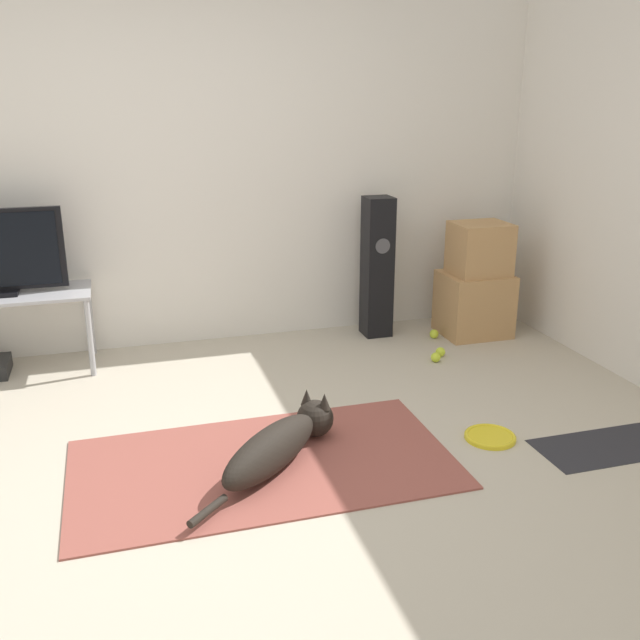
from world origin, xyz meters
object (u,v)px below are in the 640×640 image
(frisbee, at_px, (490,436))
(tennis_ball_by_boxes, at_px, (436,357))
(tennis_ball_near_speaker, at_px, (434,334))
(cardboard_box_upper, at_px, (480,249))
(tennis_ball_loose_on_carpet, at_px, (440,352))
(floor_speaker, at_px, (377,267))
(dog, at_px, (280,443))
(cardboard_box_lower, at_px, (474,304))

(frisbee, relative_size, tennis_ball_by_boxes, 4.07)
(tennis_ball_near_speaker, bearing_deg, cardboard_box_upper, 1.37)
(tennis_ball_loose_on_carpet, bearing_deg, tennis_ball_by_boxes, -131.90)
(frisbee, distance_m, cardboard_box_upper, 1.81)
(cardboard_box_upper, bearing_deg, floor_speaker, 163.92)
(dog, bearing_deg, tennis_ball_near_speaker, 44.31)
(tennis_ball_by_boxes, height_order, tennis_ball_loose_on_carpet, same)
(tennis_ball_near_speaker, xyz_separation_m, tennis_ball_loose_on_carpet, (-0.12, -0.36, 0.00))
(floor_speaker, bearing_deg, tennis_ball_by_boxes, -74.09)
(cardboard_box_upper, distance_m, tennis_ball_by_boxes, 0.92)
(cardboard_box_upper, bearing_deg, cardboard_box_lower, 143.53)
(frisbee, relative_size, tennis_ball_loose_on_carpet, 4.07)
(cardboard_box_upper, xyz_separation_m, tennis_ball_near_speaker, (-0.33, -0.01, -0.62))
(tennis_ball_by_boxes, bearing_deg, cardboard_box_upper, 40.34)
(tennis_ball_by_boxes, bearing_deg, tennis_ball_loose_on_carpet, 48.10)
(tennis_ball_loose_on_carpet, bearing_deg, tennis_ball_near_speaker, 71.42)
(dog, relative_size, cardboard_box_upper, 2.16)
(tennis_ball_loose_on_carpet, bearing_deg, floor_speaker, 114.56)
(cardboard_box_upper, height_order, floor_speaker, floor_speaker)
(cardboard_box_lower, height_order, tennis_ball_by_boxes, cardboard_box_lower)
(cardboard_box_lower, relative_size, tennis_ball_by_boxes, 7.25)
(frisbee, distance_m, floor_speaker, 1.81)
(cardboard_box_upper, bearing_deg, tennis_ball_near_speaker, -178.63)
(frisbee, distance_m, tennis_ball_by_boxes, 1.11)
(frisbee, bearing_deg, tennis_ball_by_boxes, 79.56)
(tennis_ball_near_speaker, distance_m, tennis_ball_loose_on_carpet, 0.37)
(dog, relative_size, floor_speaker, 0.83)
(cardboard_box_lower, height_order, tennis_ball_near_speaker, cardboard_box_lower)
(dog, bearing_deg, tennis_ball_by_boxes, 38.23)
(dog, distance_m, cardboard_box_upper, 2.43)
(tennis_ball_near_speaker, bearing_deg, dog, -135.69)
(dog, xyz_separation_m, tennis_ball_near_speaker, (1.52, 1.48, -0.09))
(dog, xyz_separation_m, cardboard_box_upper, (1.85, 1.49, 0.53))
(tennis_ball_by_boxes, relative_size, tennis_ball_loose_on_carpet, 1.00)
(frisbee, relative_size, cardboard_box_upper, 0.69)
(cardboard_box_upper, height_order, tennis_ball_near_speaker, cardboard_box_upper)
(tennis_ball_by_boxes, xyz_separation_m, tennis_ball_loose_on_carpet, (0.07, 0.08, 0.00))
(cardboard_box_lower, xyz_separation_m, tennis_ball_near_speaker, (-0.32, -0.02, -0.20))
(cardboard_box_lower, distance_m, tennis_ball_loose_on_carpet, 0.61)
(dog, height_order, tennis_ball_loose_on_carpet, dog)
(cardboard_box_lower, height_order, tennis_ball_loose_on_carpet, cardboard_box_lower)
(cardboard_box_upper, height_order, tennis_ball_loose_on_carpet, cardboard_box_upper)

